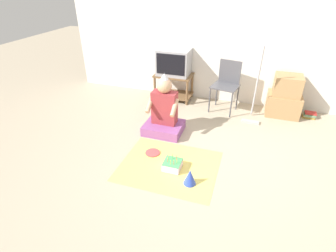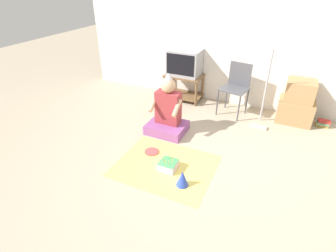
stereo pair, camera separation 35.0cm
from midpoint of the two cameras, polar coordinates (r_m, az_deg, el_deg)
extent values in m
plane|color=tan|center=(3.35, 7.17, -9.20)|extent=(16.00, 16.00, 0.00)
cube|color=silver|center=(4.75, 13.87, 19.35)|extent=(6.40, 0.06, 2.55)
cube|color=brown|center=(4.95, -0.78, 10.99)|extent=(0.69, 0.44, 0.03)
cube|color=brown|center=(5.09, -0.75, 6.88)|extent=(0.69, 0.44, 0.02)
cylinder|color=brown|center=(4.97, -4.92, 8.14)|extent=(0.04, 0.04, 0.49)
cylinder|color=brown|center=(4.77, 2.06, 7.27)|extent=(0.04, 0.04, 0.49)
cylinder|color=brown|center=(5.30, -3.32, 9.63)|extent=(0.04, 0.04, 0.49)
cylinder|color=brown|center=(5.11, 3.29, 8.85)|extent=(0.04, 0.04, 0.49)
cube|color=#99999E|center=(4.87, -0.78, 13.73)|extent=(0.57, 0.42, 0.46)
cube|color=black|center=(4.68, -1.67, 13.18)|extent=(0.51, 0.01, 0.36)
cube|color=#4C4C51|center=(4.53, 10.15, 8.42)|extent=(0.49, 0.46, 0.02)
cube|color=#4C4C51|center=(4.62, 11.20, 11.43)|extent=(0.37, 0.09, 0.40)
cylinder|color=#4C4C51|center=(4.54, 6.85, 5.56)|extent=(0.02, 0.02, 0.46)
cylinder|color=#4C4C51|center=(4.42, 11.41, 4.44)|extent=(0.02, 0.02, 0.46)
cylinder|color=#4C4C51|center=(4.83, 8.51, 7.01)|extent=(0.02, 0.02, 0.46)
cylinder|color=#4C4C51|center=(4.72, 12.83, 5.99)|extent=(0.02, 0.02, 0.46)
cube|color=#A87F51|center=(4.81, 21.89, 4.33)|extent=(0.53, 0.44, 0.36)
cube|color=#A87F51|center=(4.68, 22.70, 8.14)|extent=(0.42, 0.37, 0.33)
cube|color=#B2ADA3|center=(4.43, 15.36, 0.84)|extent=(0.28, 0.09, 0.03)
cylinder|color=#B7B7BC|center=(4.29, 16.64, 8.87)|extent=(0.03, 0.29, 1.21)
cube|color=#A88933|center=(4.94, 26.48, 1.74)|extent=(0.19, 0.13, 0.02)
cube|color=beige|center=(4.93, 26.61, 1.98)|extent=(0.18, 0.11, 0.02)
cube|color=#60936B|center=(4.93, 26.74, 2.22)|extent=(0.17, 0.15, 0.03)
cube|color=#B72D28|center=(4.91, 26.88, 2.49)|extent=(0.18, 0.12, 0.03)
cube|color=#8C4C8C|center=(4.01, -3.45, -0.45)|extent=(0.57, 0.48, 0.14)
cube|color=#993338|center=(3.89, -3.34, 3.94)|extent=(0.36, 0.19, 0.50)
sphere|color=tan|center=(3.75, -3.50, 8.70)|extent=(0.22, 0.22, 0.22)
cone|color=silver|center=(3.70, -3.56, 10.69)|extent=(0.12, 0.12, 0.09)
cylinder|color=tan|center=(3.83, -6.60, 4.69)|extent=(0.06, 0.26, 0.21)
cylinder|color=tan|center=(3.70, -1.30, 3.92)|extent=(0.06, 0.26, 0.21)
cube|color=#EAD666|center=(3.36, -2.80, -8.72)|extent=(1.21, 1.00, 0.01)
cube|color=silver|center=(3.29, -2.10, -8.61)|extent=(0.22, 0.22, 0.10)
cube|color=#4CB266|center=(3.26, -2.12, -7.90)|extent=(0.21, 0.21, 0.01)
cylinder|color=yellow|center=(3.22, -1.19, -7.82)|extent=(0.01, 0.01, 0.06)
sphere|color=#FFCC4C|center=(3.19, -1.19, -7.30)|extent=(0.01, 0.01, 0.01)
cylinder|color=#EA4C4C|center=(3.27, -1.28, -7.14)|extent=(0.01, 0.01, 0.06)
sphere|color=#FFCC4C|center=(3.24, -1.29, -6.62)|extent=(0.01, 0.01, 0.01)
cylinder|color=#66C666|center=(3.29, -2.10, -6.89)|extent=(0.01, 0.01, 0.06)
sphere|color=#FFCC4C|center=(3.26, -2.11, -6.38)|extent=(0.01, 0.01, 0.01)
cylinder|color=#66C666|center=(3.27, -2.94, -7.14)|extent=(0.01, 0.01, 0.06)
sphere|color=#FFCC4C|center=(3.25, -2.96, -6.62)|extent=(0.01, 0.01, 0.01)
cylinder|color=#EA4C4C|center=(3.24, -3.18, -7.61)|extent=(0.01, 0.01, 0.06)
sphere|color=#FFCC4C|center=(3.21, -3.20, -7.09)|extent=(0.01, 0.01, 0.01)
cylinder|color=yellow|center=(3.20, -2.62, -8.12)|extent=(0.01, 0.01, 0.06)
sphere|color=#FFCC4C|center=(3.18, -2.64, -7.60)|extent=(0.01, 0.01, 0.01)
cylinder|color=#EA4C4C|center=(3.19, -1.88, -8.16)|extent=(0.01, 0.01, 0.06)
sphere|color=#FFCC4C|center=(3.17, -1.89, -7.64)|extent=(0.01, 0.01, 0.01)
cone|color=blue|center=(3.05, 1.47, -11.13)|extent=(0.15, 0.15, 0.19)
cylinder|color=#D84C4C|center=(3.59, -6.18, -5.88)|extent=(0.20, 0.20, 0.01)
camera|label=1|loc=(0.17, -92.86, -1.69)|focal=28.00mm
camera|label=2|loc=(0.17, 87.14, 1.69)|focal=28.00mm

